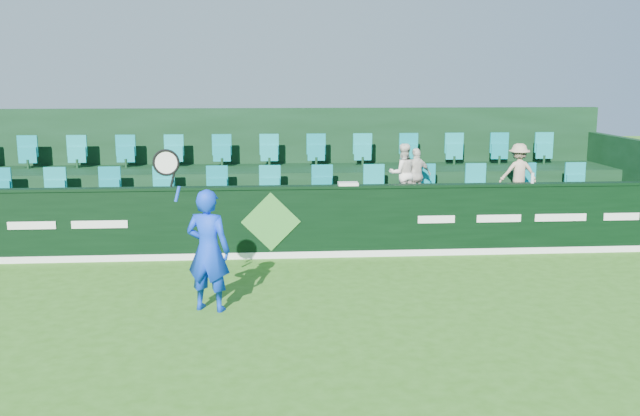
{
  "coord_description": "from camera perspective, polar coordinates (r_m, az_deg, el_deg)",
  "views": [
    {
      "loc": [
        -0.06,
        -9.0,
        3.34
      ],
      "look_at": [
        0.83,
        2.8,
        1.15
      ],
      "focal_mm": 40.0,
      "sensor_mm": 36.0,
      "label": 1
    }
  ],
  "objects": [
    {
      "name": "spectator_left",
      "position": [
        14.52,
        6.65,
        2.77
      ],
      "size": [
        0.64,
        0.53,
        1.21
      ],
      "primitive_type": "imported",
      "rotation": [
        0.0,
        0.0,
        3.26
      ],
      "color": "white",
      "rests_on": "stand_tier_front"
    },
    {
      "name": "stand_rear",
      "position": [
        16.58,
        -4.06,
        3.11
      ],
      "size": [
        16.0,
        4.1,
        2.6
      ],
      "color": "black",
      "rests_on": "ground"
    },
    {
      "name": "drinks_bottle",
      "position": [
        14.06,
        16.64,
        2.32
      ],
      "size": [
        0.06,
        0.06,
        0.2
      ],
      "primitive_type": "cylinder",
      "color": "silver",
      "rests_on": "sponsor_hoarding"
    },
    {
      "name": "seat_row_front",
      "position": [
        14.68,
        -4.02,
        1.68
      ],
      "size": [
        13.5,
        0.5,
        0.6
      ],
      "primitive_type": "cube",
      "color": "teal",
      "rests_on": "stand_tier_front"
    },
    {
      "name": "sponsor_hoarding",
      "position": [
        13.27,
        -3.94,
        -1.13
      ],
      "size": [
        16.0,
        0.25,
        1.35
      ],
      "color": "black",
      "rests_on": "ground"
    },
    {
      "name": "seat_row_back",
      "position": [
        16.4,
        -4.08,
        4.37
      ],
      "size": [
        13.5,
        0.5,
        0.6
      ],
      "primitive_type": "cube",
      "color": "teal",
      "rests_on": "stand_tier_back"
    },
    {
      "name": "stand_tier_back",
      "position": [
        16.23,
        -4.03,
        0.92
      ],
      "size": [
        16.0,
        1.8,
        1.3
      ],
      "primitive_type": "cube",
      "color": "black",
      "rests_on": "ground"
    },
    {
      "name": "spectator_right",
      "position": [
        15.16,
        15.59,
        2.74
      ],
      "size": [
        0.78,
        0.46,
        1.2
      ],
      "primitive_type": "imported",
      "rotation": [
        0.0,
        0.0,
        3.16
      ],
      "color": "tan",
      "rests_on": "stand_tier_front"
    },
    {
      "name": "towel",
      "position": [
        13.24,
        2.26,
        1.95
      ],
      "size": [
        0.37,
        0.24,
        0.06
      ],
      "primitive_type": "cube",
      "color": "silver",
      "rests_on": "sponsor_hoarding"
    },
    {
      "name": "ground",
      "position": [
        9.6,
        -3.73,
        -9.9
      ],
      "size": [
        60.0,
        60.0,
        0.0
      ],
      "primitive_type": "plane",
      "color": "#316818",
      "rests_on": "ground"
    },
    {
      "name": "spectator_middle",
      "position": [
        14.58,
        7.72,
        2.59
      ],
      "size": [
        0.71,
        0.48,
        1.12
      ],
      "primitive_type": "imported",
      "rotation": [
        0.0,
        0.0,
        3.49
      ],
      "color": "silver",
      "rests_on": "stand_tier_front"
    },
    {
      "name": "stand_tier_front",
      "position": [
        14.41,
        -3.97,
        -1.31
      ],
      "size": [
        16.0,
        2.0,
        0.8
      ],
      "primitive_type": "cube",
      "color": "black",
      "rests_on": "ground"
    },
    {
      "name": "tennis_player",
      "position": [
        10.34,
        -8.97,
        -3.28
      ],
      "size": [
        1.14,
        0.62,
        2.4
      ],
      "color": "#0C36D5",
      "rests_on": "ground"
    }
  ]
}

